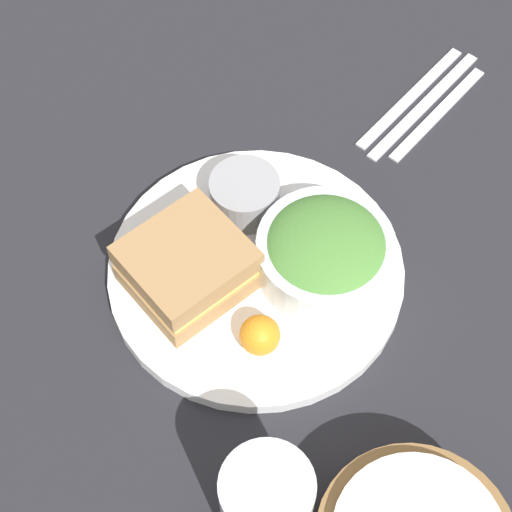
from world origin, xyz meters
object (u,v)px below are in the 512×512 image
Objects in this scene: sandwich at (187,267)px; salad_bowl at (325,252)px; fork at (411,97)px; knife at (424,105)px; plate at (256,271)px; spoon at (438,113)px; drink_glass at (266,506)px; dressing_cup at (245,195)px.

salad_bowl reaches higher than sandwich.
fork is 0.02m from knife.
sandwich is at bearing -17.42° from plate.
plate reaches higher than spoon.
fork and spoon have the same top height.
plate is 0.24m from drink_glass.
knife is at bearing -168.52° from sandwich.
salad_bowl is 1.87× the size of dressing_cup.
sandwich is (0.06, -0.02, 0.03)m from plate.
spoon is (-0.01, 0.03, 0.00)m from fork.
plate is 1.53× the size of fork.
fork is 1.11× the size of spoon.
fork is (-0.26, -0.10, -0.01)m from plate.
drink_glass is 0.48m from spoon.
knife is at bearing -150.84° from salad_bowl.
sandwich is 0.70× the size of spoon.
drink_glass is at bearing -158.71° from fork.
sandwich is 0.60× the size of knife.
dressing_cup is 0.30m from drink_glass.
salad_bowl is at bearing 148.47° from plate.
spoon is (-0.33, -0.05, -0.04)m from sandwich.
sandwich reaches higher than plate.
knife is at bearing -175.07° from dressing_cup.
sandwich is 0.34m from spoon.
plate is 1.70× the size of spoon.
fork is at bearing -146.74° from salad_bowl.
sandwich is 0.33m from fork.
fork is (-0.21, -0.14, -0.04)m from salad_bowl.
sandwich is 1.69× the size of dressing_cup.
plate is at bearing -176.31° from fork.
salad_bowl is 0.24m from drink_glass.
fork is (-0.23, -0.04, -0.03)m from dressing_cup.
drink_glass is (0.05, 0.22, 0.01)m from sandwich.
drink_glass reaches higher than dressing_cup.
sandwich is at bearing 176.75° from fork.
plate is at bearing 176.31° from spoon.
plate is at bearing -119.66° from drink_glass.
spoon is at bearing -90.00° from fork.
salad_bowl is 0.10m from dressing_cup.
fork is (-0.32, -0.08, -0.04)m from sandwich.
spoon is at bearing -144.95° from drink_glass.
fork is at bearing -165.43° from sandwich.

